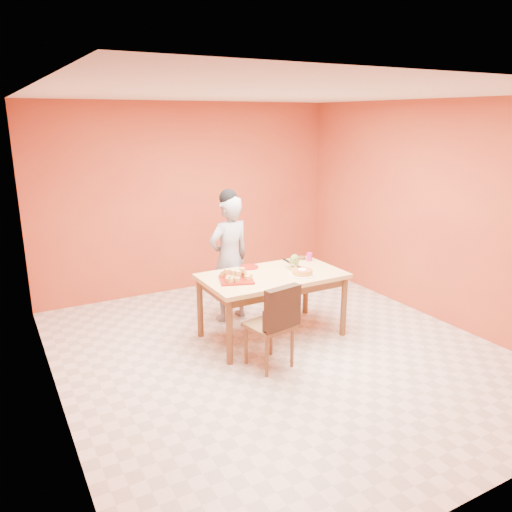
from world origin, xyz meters
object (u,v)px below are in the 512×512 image
dining_table (272,282)px  red_dinner_plate (249,267)px  egg_ornament (295,260)px  person (229,259)px  pastry_platter (236,280)px  sponge_cake (302,272)px  magenta_glass (309,257)px  dining_chair (270,324)px  checker_tin (302,258)px

dining_table → red_dinner_plate: size_ratio=7.02×
egg_ornament → person: bearing=127.9°
pastry_platter → sponge_cake: sponge_cake is taller
magenta_glass → red_dinner_plate: bearing=172.4°
dining_chair → person: size_ratio=0.58×
red_dinner_plate → checker_tin: size_ratio=2.16×
sponge_cake → checker_tin: size_ratio=2.21×
pastry_platter → magenta_glass: magenta_glass is taller
checker_tin → sponge_cake: bearing=-123.3°
dining_chair → magenta_glass: bearing=29.7°
dining_table → checker_tin: (0.64, 0.35, 0.11)m
dining_chair → red_dinner_plate: 1.07m
egg_ornament → checker_tin: bearing=34.9°
red_dinner_plate → checker_tin: checker_tin is taller
dining_table → person: (-0.20, 0.71, 0.12)m
person → red_dinner_plate: (0.08, -0.36, -0.02)m
dining_table → pastry_platter: pastry_platter is taller
egg_ornament → magenta_glass: bearing=15.0°
sponge_cake → egg_ornament: 0.34m
dining_chair → egg_ornament: (0.78, 0.76, 0.36)m
dining_table → checker_tin: checker_tin is taller
dining_chair → red_dinner_plate: size_ratio=3.99×
dining_chair → pastry_platter: size_ratio=2.55×
pastry_platter → egg_ornament: bearing=8.8°
magenta_glass → checker_tin: magenta_glass is taller
egg_ornament → sponge_cake: bearing=-115.1°
checker_tin → dining_table: bearing=-151.1°
magenta_glass → checker_tin: bearing=112.8°
pastry_platter → red_dinner_plate: (0.35, 0.36, -0.00)m
dining_table → sponge_cake: bearing=-36.4°
dining_table → pastry_platter: bearing=-179.3°
sponge_cake → magenta_glass: (0.41, 0.44, 0.01)m
dining_chair → magenta_glass: size_ratio=9.05×
dining_table → sponge_cake: sponge_cake is taller
red_dinner_plate → magenta_glass: (0.80, -0.11, 0.04)m
dining_chair → egg_ornament: egg_ornament is taller
dining_table → egg_ornament: 0.44m
dining_table → magenta_glass: bearing=19.7°
pastry_platter → checker_tin: bearing=18.0°
red_dinner_plate → person: bearing=103.1°
person → sponge_cake: size_ratio=6.77×
dining_table → dining_chair: dining_chair is taller
dining_table → pastry_platter: size_ratio=4.48×
dining_table → egg_ornament: bearing=18.0°
egg_ornament → checker_tin: size_ratio=1.44×
person → red_dinner_plate: bearing=93.8°
sponge_cake → egg_ornament: bearing=71.6°
person → magenta_glass: (0.88, -0.47, 0.02)m
dining_table → checker_tin: 0.73m
person → red_dinner_plate: size_ratio=6.93×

